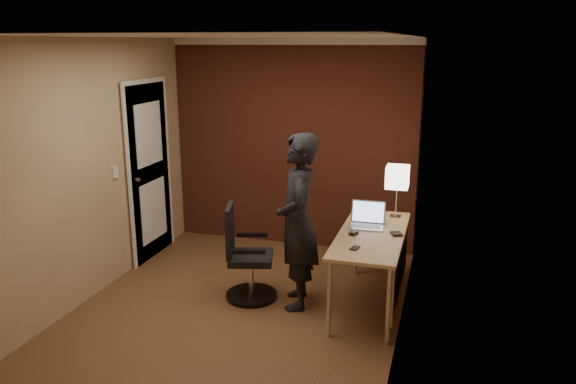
# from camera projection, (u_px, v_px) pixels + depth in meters

# --- Properties ---
(room) EXTENTS (4.00, 4.00, 4.00)m
(room) POSITION_uv_depth(u_px,v_px,m) (260.00, 140.00, 6.43)
(room) COLOR brown
(room) RESTS_ON ground
(desk) EXTENTS (0.60, 1.50, 0.73)m
(desk) POSITION_uv_depth(u_px,v_px,m) (379.00, 247.00, 5.24)
(desk) COLOR #D6AE7B
(desk) RESTS_ON ground
(desk_lamp) EXTENTS (0.22, 0.22, 0.54)m
(desk_lamp) POSITION_uv_depth(u_px,v_px,m) (397.00, 178.00, 5.59)
(desk_lamp) COLOR silver
(desk_lamp) RESTS_ON desk
(laptop) EXTENTS (0.33, 0.26, 0.23)m
(laptop) POSITION_uv_depth(u_px,v_px,m) (367.00, 219.00, 5.42)
(laptop) COLOR silver
(laptop) RESTS_ON desk
(mouse) EXTENTS (0.09, 0.11, 0.03)m
(mouse) POSITION_uv_depth(u_px,v_px,m) (353.00, 233.00, 5.18)
(mouse) COLOR black
(mouse) RESTS_ON desk
(phone) EXTENTS (0.09, 0.13, 0.01)m
(phone) POSITION_uv_depth(u_px,v_px,m) (355.00, 248.00, 4.84)
(phone) COLOR black
(phone) RESTS_ON desk
(wallet) EXTENTS (0.13, 0.14, 0.02)m
(wallet) POSITION_uv_depth(u_px,v_px,m) (396.00, 234.00, 5.18)
(wallet) COLOR black
(wallet) RESTS_ON desk
(office_chair) EXTENTS (0.52, 0.58, 0.93)m
(office_chair) POSITION_uv_depth(u_px,v_px,m) (245.00, 259.00, 5.46)
(office_chair) COLOR black
(office_chair) RESTS_ON ground
(person) EXTENTS (0.55, 0.69, 1.67)m
(person) POSITION_uv_depth(u_px,v_px,m) (298.00, 222.00, 5.22)
(person) COLOR black
(person) RESTS_ON ground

